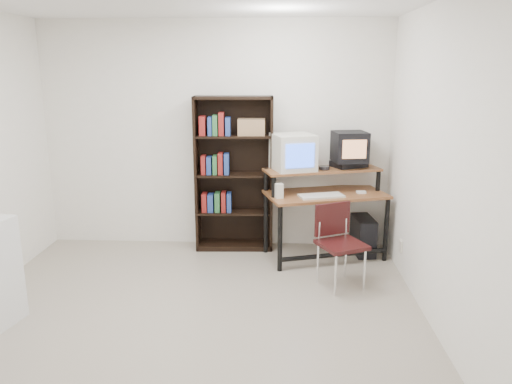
{
  "coord_description": "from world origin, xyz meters",
  "views": [
    {
      "loc": [
        0.73,
        -3.72,
        2.07
      ],
      "look_at": [
        0.51,
        1.1,
        0.86
      ],
      "focal_mm": 35.0,
      "sensor_mm": 36.0,
      "label": 1
    }
  ],
  "objects_px": {
    "crt_tv": "(350,147)",
    "pc_tower": "(363,235)",
    "crt_monitor": "(293,153)",
    "bookshelf": "(234,172)",
    "computer_desk": "(325,196)",
    "school_chair": "(338,237)"
  },
  "relations": [
    {
      "from": "crt_monitor",
      "to": "school_chair",
      "type": "height_order",
      "value": "crt_monitor"
    },
    {
      "from": "crt_tv",
      "to": "school_chair",
      "type": "bearing_deg",
      "value": -111.61
    },
    {
      "from": "crt_monitor",
      "to": "bookshelf",
      "type": "distance_m",
      "value": 0.74
    },
    {
      "from": "crt_monitor",
      "to": "school_chair",
      "type": "xyz_separation_m",
      "value": [
        0.43,
        -0.8,
        -0.68
      ]
    },
    {
      "from": "bookshelf",
      "to": "crt_monitor",
      "type": "bearing_deg",
      "value": -18.44
    },
    {
      "from": "crt_monitor",
      "to": "crt_tv",
      "type": "xyz_separation_m",
      "value": [
        0.63,
        0.14,
        0.05
      ]
    },
    {
      "from": "crt_tv",
      "to": "bookshelf",
      "type": "bearing_deg",
      "value": 168.37
    },
    {
      "from": "crt_monitor",
      "to": "computer_desk",
      "type": "bearing_deg",
      "value": -25.38
    },
    {
      "from": "computer_desk",
      "to": "school_chair",
      "type": "xyz_separation_m",
      "value": [
        0.07,
        -0.75,
        -0.21
      ]
    },
    {
      "from": "computer_desk",
      "to": "bookshelf",
      "type": "distance_m",
      "value": 1.07
    },
    {
      "from": "crt_monitor",
      "to": "pc_tower",
      "type": "xyz_separation_m",
      "value": [
        0.82,
        0.06,
        -0.96
      ]
    },
    {
      "from": "bookshelf",
      "to": "crt_tv",
      "type": "bearing_deg",
      "value": -4.68
    },
    {
      "from": "school_chair",
      "to": "bookshelf",
      "type": "xyz_separation_m",
      "value": [
        -1.1,
        0.99,
        0.42
      ]
    },
    {
      "from": "pc_tower",
      "to": "crt_monitor",
      "type": "bearing_deg",
      "value": 178.23
    },
    {
      "from": "crt_tv",
      "to": "pc_tower",
      "type": "relative_size",
      "value": 0.9
    },
    {
      "from": "pc_tower",
      "to": "computer_desk",
      "type": "bearing_deg",
      "value": -173.36
    },
    {
      "from": "pc_tower",
      "to": "bookshelf",
      "type": "relative_size",
      "value": 0.25
    },
    {
      "from": "pc_tower",
      "to": "school_chair",
      "type": "distance_m",
      "value": 0.98
    },
    {
      "from": "computer_desk",
      "to": "bookshelf",
      "type": "relative_size",
      "value": 0.8
    },
    {
      "from": "crt_monitor",
      "to": "pc_tower",
      "type": "bearing_deg",
      "value": -14.36
    },
    {
      "from": "crt_tv",
      "to": "pc_tower",
      "type": "distance_m",
      "value": 1.03
    },
    {
      "from": "school_chair",
      "to": "bookshelf",
      "type": "bearing_deg",
      "value": 111.87
    }
  ]
}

